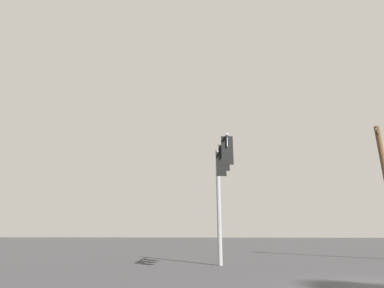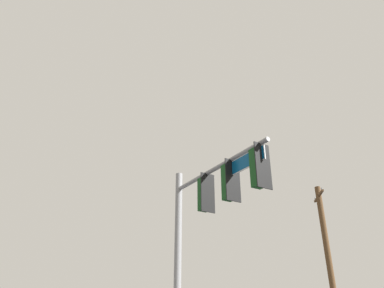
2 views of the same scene
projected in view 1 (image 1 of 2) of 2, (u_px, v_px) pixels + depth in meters
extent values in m
cylinder|color=gray|center=(219.00, 205.00, 16.98)|extent=(0.25, 0.25, 6.43)
cylinder|color=gray|center=(222.00, 149.00, 15.44)|extent=(4.75, 1.01, 0.14)
cube|color=black|center=(221.00, 164.00, 15.75)|extent=(0.12, 0.52, 1.30)
cube|color=#144719|center=(221.00, 165.00, 15.94)|extent=(0.41, 0.38, 1.10)
cylinder|color=#144719|center=(221.00, 154.00, 16.11)|extent=(0.04, 0.04, 0.12)
cylinder|color=#340503|center=(220.00, 160.00, 16.22)|extent=(0.07, 0.22, 0.22)
cylinder|color=yellow|center=(220.00, 166.00, 16.13)|extent=(0.07, 0.22, 0.22)
cylinder|color=black|center=(221.00, 172.00, 16.03)|extent=(0.07, 0.22, 0.22)
cube|color=black|center=(224.00, 158.00, 14.49)|extent=(0.12, 0.52, 1.30)
cube|color=#144719|center=(224.00, 159.00, 14.67)|extent=(0.41, 0.38, 1.10)
cylinder|color=#144719|center=(223.00, 147.00, 14.85)|extent=(0.04, 0.04, 0.12)
cylinder|color=#340503|center=(223.00, 153.00, 14.96)|extent=(0.07, 0.22, 0.22)
cylinder|color=yellow|center=(223.00, 160.00, 14.86)|extent=(0.07, 0.22, 0.22)
cylinder|color=black|center=(223.00, 166.00, 14.76)|extent=(0.07, 0.22, 0.22)
cube|color=black|center=(227.00, 150.00, 13.22)|extent=(0.12, 0.52, 1.30)
cube|color=#144719|center=(227.00, 151.00, 13.40)|extent=(0.41, 0.38, 1.10)
cylinder|color=#144719|center=(226.00, 138.00, 13.58)|extent=(0.04, 0.04, 0.12)
cylinder|color=#340503|center=(226.00, 146.00, 13.69)|extent=(0.07, 0.22, 0.22)
cylinder|color=yellow|center=(226.00, 153.00, 13.60)|extent=(0.07, 0.22, 0.22)
cylinder|color=black|center=(226.00, 160.00, 13.50)|extent=(0.07, 0.22, 0.22)
cube|color=#0A4C7F|center=(225.00, 146.00, 13.94)|extent=(1.45, 0.31, 0.40)
cube|color=white|center=(225.00, 146.00, 13.94)|extent=(1.50, 0.30, 0.46)
cube|color=brown|center=(378.00, 134.00, 22.16)|extent=(2.11, 1.14, 0.12)
cylinder|color=gray|center=(376.00, 129.00, 21.44)|extent=(0.08, 0.08, 0.16)
cylinder|color=gray|center=(379.00, 136.00, 22.94)|extent=(0.08, 0.08, 0.16)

